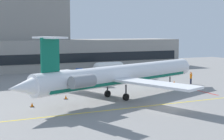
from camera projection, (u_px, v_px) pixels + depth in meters
The scene contains 11 objects.
ground at pixel (168, 109), 38.93m from camera, with size 120.00×120.00×0.11m.
terminal_building at pixel (18, 38), 76.87m from camera, with size 69.88×13.09×19.39m.
regional_jet at pixel (121, 75), 44.69m from camera, with size 31.72×23.39×8.17m.
baggage_tug at pixel (76, 74), 64.40m from camera, with size 3.77×3.26×1.77m.
pushback_tractor at pixel (97, 80), 55.06m from camera, with size 3.22×2.70×1.97m.
fuel_tank at pixel (109, 67), 70.86m from camera, with size 6.97×2.26×2.43m.
marshaller at pixel (191, 78), 56.93m from camera, with size 0.34×0.83×2.03m.
safety_cone_alpha at pixel (32, 105), 39.60m from camera, with size 0.47×0.47×0.55m.
safety_cone_bravo at pixel (174, 82), 57.35m from camera, with size 0.47×0.47×0.55m.
safety_cone_charlie at pixel (66, 97), 44.17m from camera, with size 0.47×0.47×0.55m.
safety_cone_delta at pixel (113, 84), 55.27m from camera, with size 0.47×0.47×0.55m.
Camera 1 is at (-22.14, -31.77, 8.72)m, focal length 54.72 mm.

